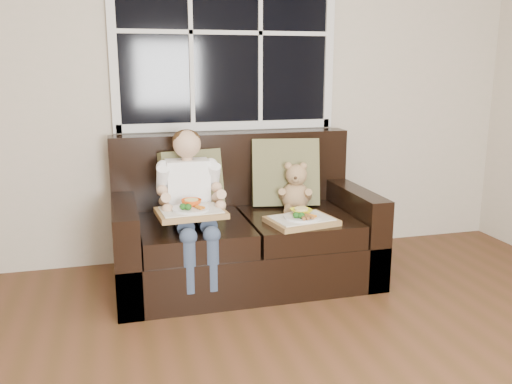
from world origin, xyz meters
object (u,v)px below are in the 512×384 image
object	(u,v)px
child	(190,192)
tray_left	(191,211)
tray_right	(301,219)
loveseat	(242,233)
teddy_bear	(296,190)

from	to	relation	value
child	tray_left	xyz separation A→B (m)	(-0.02, -0.18, -0.08)
child	tray_left	size ratio (longest dim) A/B	2.12
tray_left	tray_right	xyz separation A→B (m)	(0.69, -0.03, -0.09)
loveseat	child	bearing A→B (deg)	-161.63
child	teddy_bear	size ratio (longest dim) A/B	2.58
child	tray_right	size ratio (longest dim) A/B	1.97
teddy_bear	tray_right	distance (m)	0.36
tray_left	tray_right	bearing A→B (deg)	-6.97
teddy_bear	tray_right	world-z (taller)	teddy_bear
loveseat	tray_right	xyz separation A→B (m)	(0.31, -0.33, 0.17)
child	tray_right	world-z (taller)	child
teddy_bear	loveseat	bearing A→B (deg)	-159.95
loveseat	teddy_bear	distance (m)	0.47
loveseat	child	world-z (taller)	child
loveseat	child	distance (m)	0.51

